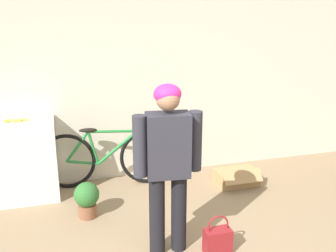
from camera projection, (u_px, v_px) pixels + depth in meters
The scene contains 8 objects.
wall_back at pixel (138, 79), 5.00m from camera, with size 8.00×0.07×2.60m.
side_shelf at pixel (23, 160), 4.56m from camera, with size 0.77×0.52×0.94m.
person at pixel (168, 158), 3.41m from camera, with size 0.62×0.26×1.57m.
bicycle at pixel (108, 158), 4.90m from camera, with size 1.70×0.46×0.78m.
banana at pixel (16, 120), 4.41m from camera, with size 0.30×0.09×0.04m.
handbag at pixel (218, 240), 3.60m from camera, with size 0.25×0.14×0.38m.
cardboard_box at pixel (237, 177), 5.02m from camera, with size 0.53×0.39×0.25m.
potted_plant at pixel (87, 198), 4.19m from camera, with size 0.27×0.27×0.40m.
Camera 1 is at (-1.02, -2.26, 2.18)m, focal length 42.00 mm.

